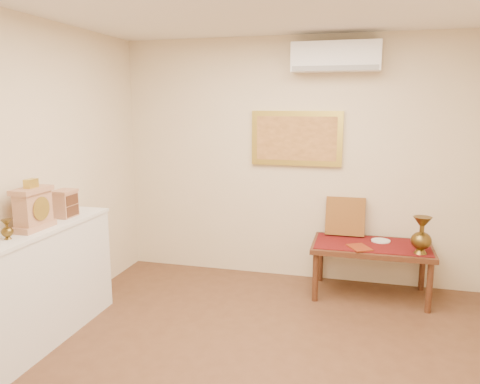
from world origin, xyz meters
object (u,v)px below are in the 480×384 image
(mantel_clock, at_px, (33,208))
(low_table, at_px, (372,251))
(display_ledge, at_px, (25,294))
(wooden_chest, at_px, (65,203))
(brass_urn_tall, at_px, (422,231))

(mantel_clock, relative_size, low_table, 0.34)
(display_ledge, xyz_separation_m, wooden_chest, (-0.00, 0.60, 0.61))
(mantel_clock, height_order, wooden_chest, mantel_clock)
(display_ledge, bearing_deg, wooden_chest, 90.20)
(display_ledge, bearing_deg, low_table, 35.10)
(brass_urn_tall, bearing_deg, mantel_clock, -153.99)
(brass_urn_tall, distance_m, wooden_chest, 3.32)
(brass_urn_tall, height_order, display_ledge, brass_urn_tall)
(brass_urn_tall, distance_m, low_table, 0.57)
(mantel_clock, relative_size, wooden_chest, 1.68)
(display_ledge, relative_size, mantel_clock, 4.93)
(mantel_clock, height_order, low_table, mantel_clock)
(wooden_chest, bearing_deg, display_ledge, -89.80)
(brass_urn_tall, height_order, mantel_clock, mantel_clock)
(display_ledge, distance_m, wooden_chest, 0.85)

